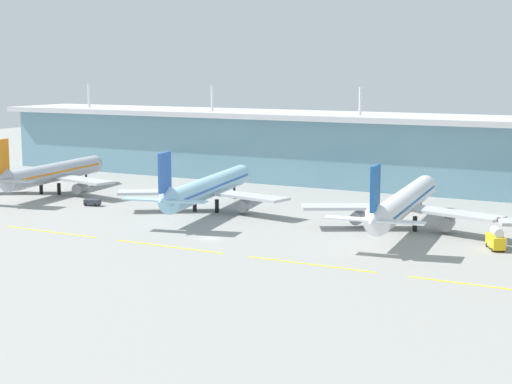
% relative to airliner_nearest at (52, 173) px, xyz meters
% --- Properties ---
extents(ground_plane, '(600.00, 600.00, 0.00)m').
position_rel_airliner_nearest_xyz_m(ground_plane, '(78.45, -34.53, -6.44)').
color(ground_plane, gray).
extents(terminal_building, '(288.00, 34.00, 32.53)m').
position_rel_airliner_nearest_xyz_m(terminal_building, '(78.45, 63.81, 5.53)').
color(terminal_building, '#6693A8').
rests_on(terminal_building, ground).
extents(airliner_nearest, '(48.18, 58.92, 18.90)m').
position_rel_airliner_nearest_xyz_m(airliner_nearest, '(0.00, 0.00, 0.00)').
color(airliner_nearest, '#ADB2BC').
rests_on(airliner_nearest, ground).
extents(airliner_near_middle, '(47.81, 66.50, 18.90)m').
position_rel_airliner_nearest_xyz_m(airliner_near_middle, '(59.12, -3.87, 0.01)').
color(airliner_near_middle, '#9ED1EA').
rests_on(airliner_near_middle, ground).
extents(airliner_far_middle, '(48.41, 69.50, 18.90)m').
position_rel_airliner_nearest_xyz_m(airliner_far_middle, '(113.89, -2.71, 0.01)').
color(airliner_far_middle, white).
rests_on(airliner_far_middle, ground).
extents(taxiway_stripe_mid_west, '(28.00, 0.70, 0.04)m').
position_rel_airliner_nearest_xyz_m(taxiway_stripe_mid_west, '(41.45, -46.12, -6.42)').
color(taxiway_stripe_mid_west, yellow).
rests_on(taxiway_stripe_mid_west, ground).
extents(taxiway_stripe_centre, '(28.00, 0.70, 0.04)m').
position_rel_airliner_nearest_xyz_m(taxiway_stripe_centre, '(75.45, -46.12, -6.42)').
color(taxiway_stripe_centre, yellow).
rests_on(taxiway_stripe_centre, ground).
extents(taxiway_stripe_mid_east, '(28.00, 0.70, 0.04)m').
position_rel_airliner_nearest_xyz_m(taxiway_stripe_mid_east, '(109.45, -46.12, -6.42)').
color(taxiway_stripe_mid_east, yellow).
rests_on(taxiway_stripe_mid_east, ground).
extents(taxiway_stripe_east, '(28.00, 0.70, 0.04)m').
position_rel_airliner_nearest_xyz_m(taxiway_stripe_east, '(143.45, -46.12, -6.42)').
color(taxiway_stripe_east, yellow).
rests_on(taxiway_stripe_east, ground).
extents(fuel_truck, '(5.55, 7.60, 4.95)m').
position_rel_airliner_nearest_xyz_m(fuel_truck, '(138.64, -14.70, -4.18)').
color(fuel_truck, gold).
rests_on(fuel_truck, ground).
extents(pushback_tug, '(4.78, 3.24, 1.85)m').
position_rel_airliner_nearest_xyz_m(pushback_tug, '(25.81, -12.04, -5.34)').
color(pushback_tug, '#333842').
rests_on(pushback_tug, ground).
extents(baggage_cart, '(3.66, 2.09, 2.48)m').
position_rel_airliner_nearest_xyz_m(baggage_cart, '(138.97, -14.15, -5.18)').
color(baggage_cart, silver).
rests_on(baggage_cart, ground).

